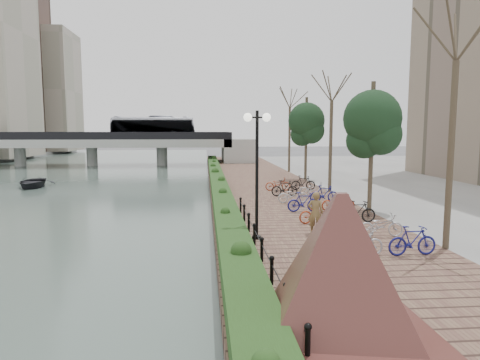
{
  "coord_description": "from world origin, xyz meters",
  "views": [
    {
      "loc": [
        -0.34,
        -11.9,
        4.58
      ],
      "look_at": [
        1.48,
        10.32,
        2.0
      ],
      "focal_mm": 32.0,
      "sensor_mm": 36.0,
      "label": 1
    }
  ],
  "objects": [
    {
      "name": "bicycle_parking",
      "position": [
        5.49,
        9.0,
        0.97
      ],
      "size": [
        2.4,
        17.32,
        1.0
      ],
      "color": "#B3B2B7",
      "rests_on": "promenade"
    },
    {
      "name": "bridge",
      "position": [
        -13.35,
        45.0,
        3.37
      ],
      "size": [
        36.0,
        10.77,
        6.5
      ],
      "color": "#ADACA7",
      "rests_on": "ground"
    },
    {
      "name": "street_trees",
      "position": [
        8.0,
        12.68,
        3.69
      ],
      "size": [
        3.2,
        37.12,
        6.8
      ],
      "color": "#3A2F22",
      "rests_on": "promenade"
    },
    {
      "name": "granite_monument",
      "position": [
        2.36,
        -3.72,
        1.95
      ],
      "size": [
        5.38,
        5.38,
        2.85
      ],
      "color": "#4A2220",
      "rests_on": "promenade"
    },
    {
      "name": "boat",
      "position": [
        -14.27,
        23.6,
        0.44
      ],
      "size": [
        3.36,
        4.36,
        0.84
      ],
      "primitive_type": "imported",
      "rotation": [
        0.0,
        0.0,
        0.12
      ],
      "color": "black",
      "rests_on": "river_water"
    },
    {
      "name": "pedestrian",
      "position": [
        4.0,
        4.45,
        1.35
      ],
      "size": [
        0.7,
        0.55,
        1.69
      ],
      "primitive_type": "imported",
      "rotation": [
        0.0,
        0.0,
        2.87
      ],
      "color": "brown",
      "rests_on": "promenade"
    },
    {
      "name": "chain_fence",
      "position": [
        1.4,
        2.0,
        0.85
      ],
      "size": [
        0.1,
        14.1,
        0.7
      ],
      "color": "black",
      "rests_on": "promenade"
    },
    {
      "name": "motorcycle",
      "position": [
        2.95,
        -0.73,
        0.99
      ],
      "size": [
        0.58,
        1.59,
        0.97
      ],
      "primitive_type": null,
      "rotation": [
        0.0,
        0.0,
        0.06
      ],
      "color": "black",
      "rests_on": "promenade"
    },
    {
      "name": "ground",
      "position": [
        0.0,
        0.0,
        0.0
      ],
      "size": [
        220.0,
        220.0,
        0.0
      ],
      "primitive_type": "plane",
      "color": "#59595B",
      "rests_on": "ground"
    },
    {
      "name": "promenade",
      "position": [
        4.0,
        17.5,
        0.25
      ],
      "size": [
        8.0,
        75.0,
        0.5
      ],
      "primitive_type": "cube",
      "color": "brown",
      "rests_on": "ground"
    },
    {
      "name": "lamppost",
      "position": [
        1.59,
        3.88,
        3.98
      ],
      "size": [
        1.02,
        0.32,
        4.82
      ],
      "color": "black",
      "rests_on": "promenade"
    },
    {
      "name": "river_water",
      "position": [
        -15.0,
        25.0,
        0.01
      ],
      "size": [
        30.0,
        130.0,
        0.02
      ],
      "primitive_type": "cube",
      "color": "#44554C",
      "rests_on": "ground"
    },
    {
      "name": "hedge",
      "position": [
        0.6,
        20.0,
        0.8
      ],
      "size": [
        1.1,
        56.0,
        0.6
      ],
      "primitive_type": "cube",
      "color": "#213D16",
      "rests_on": "promenade"
    }
  ]
}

